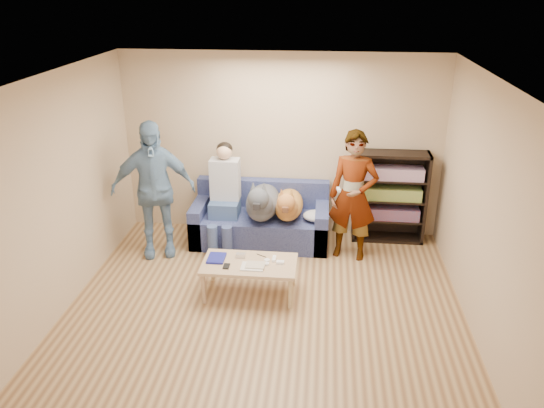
# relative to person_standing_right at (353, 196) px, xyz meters

# --- Properties ---
(ground) EXTENTS (5.00, 5.00, 0.00)m
(ground) POSITION_rel_person_standing_right_xyz_m (-1.01, -1.75, -0.87)
(ground) COLOR brown
(ground) RESTS_ON ground
(ceiling) EXTENTS (5.00, 5.00, 0.00)m
(ceiling) POSITION_rel_person_standing_right_xyz_m (-1.01, -1.75, 1.73)
(ceiling) COLOR white
(ceiling) RESTS_ON ground
(wall_back) EXTENTS (4.50, 0.00, 4.50)m
(wall_back) POSITION_rel_person_standing_right_xyz_m (-1.01, 0.75, 0.43)
(wall_back) COLOR tan
(wall_back) RESTS_ON ground
(wall_front) EXTENTS (4.50, 0.00, 4.50)m
(wall_front) POSITION_rel_person_standing_right_xyz_m (-1.01, -4.25, 0.43)
(wall_front) COLOR tan
(wall_front) RESTS_ON ground
(wall_left) EXTENTS (0.00, 5.00, 5.00)m
(wall_left) POSITION_rel_person_standing_right_xyz_m (-3.26, -1.75, 0.43)
(wall_left) COLOR tan
(wall_left) RESTS_ON ground
(wall_right) EXTENTS (0.00, 5.00, 5.00)m
(wall_right) POSITION_rel_person_standing_right_xyz_m (1.24, -1.75, 0.43)
(wall_right) COLOR tan
(wall_right) RESTS_ON ground
(blanket) EXTENTS (0.38, 0.32, 0.13)m
(blanket) POSITION_rel_person_standing_right_xyz_m (-0.46, 0.16, -0.38)
(blanket) COLOR #B3B3B8
(blanket) RESTS_ON sofa
(person_standing_right) EXTENTS (0.71, 0.54, 1.74)m
(person_standing_right) POSITION_rel_person_standing_right_xyz_m (0.00, 0.00, 0.00)
(person_standing_right) COLOR gray
(person_standing_right) RESTS_ON ground
(person_standing_left) EXTENTS (1.17, 0.73, 1.85)m
(person_standing_left) POSITION_rel_person_standing_right_xyz_m (-2.61, -0.18, 0.06)
(person_standing_left) COLOR #79A0C2
(person_standing_left) RESTS_ON ground
(held_controller) EXTENTS (0.06, 0.12, 0.03)m
(held_controller) POSITION_rel_person_standing_right_xyz_m (-0.20, -0.20, 0.16)
(held_controller) COLOR white
(held_controller) RESTS_ON person_standing_right
(notebook_blue) EXTENTS (0.20, 0.26, 0.03)m
(notebook_blue) POSITION_rel_person_standing_right_xyz_m (-1.62, -1.04, -0.44)
(notebook_blue) COLOR navy
(notebook_blue) RESTS_ON coffee_table
(papers) EXTENTS (0.26, 0.20, 0.02)m
(papers) POSITION_rel_person_standing_right_xyz_m (-1.17, -1.19, -0.44)
(papers) COLOR silver
(papers) RESTS_ON coffee_table
(magazine) EXTENTS (0.22, 0.17, 0.01)m
(magazine) POSITION_rel_person_standing_right_xyz_m (-1.14, -1.17, -0.43)
(magazine) COLOR #C0B199
(magazine) RESTS_ON coffee_table
(camera_silver) EXTENTS (0.11, 0.06, 0.05)m
(camera_silver) POSITION_rel_person_standing_right_xyz_m (-1.34, -0.97, -0.43)
(camera_silver) COLOR silver
(camera_silver) RESTS_ON coffee_table
(controller_a) EXTENTS (0.04, 0.13, 0.03)m
(controller_a) POSITION_rel_person_standing_right_xyz_m (-0.94, -0.99, -0.44)
(controller_a) COLOR white
(controller_a) RESTS_ON coffee_table
(controller_b) EXTENTS (0.09, 0.06, 0.03)m
(controller_b) POSITION_rel_person_standing_right_xyz_m (-0.86, -1.07, -0.44)
(controller_b) COLOR white
(controller_b) RESTS_ON coffee_table
(headphone_cup_a) EXTENTS (0.07, 0.07, 0.02)m
(headphone_cup_a) POSITION_rel_person_standing_right_xyz_m (-1.02, -1.11, -0.44)
(headphone_cup_a) COLOR silver
(headphone_cup_a) RESTS_ON coffee_table
(headphone_cup_b) EXTENTS (0.07, 0.07, 0.02)m
(headphone_cup_b) POSITION_rel_person_standing_right_xyz_m (-1.02, -1.03, -0.44)
(headphone_cup_b) COLOR white
(headphone_cup_b) RESTS_ON coffee_table
(pen_orange) EXTENTS (0.13, 0.06, 0.01)m
(pen_orange) POSITION_rel_person_standing_right_xyz_m (-1.24, -1.25, -0.45)
(pen_orange) COLOR #C3851B
(pen_orange) RESTS_ON coffee_table
(pen_black) EXTENTS (0.13, 0.08, 0.01)m
(pen_black) POSITION_rel_person_standing_right_xyz_m (-1.10, -0.91, -0.45)
(pen_black) COLOR black
(pen_black) RESTS_ON coffee_table
(wallet) EXTENTS (0.07, 0.12, 0.02)m
(wallet) POSITION_rel_person_standing_right_xyz_m (-1.47, -1.21, -0.44)
(wallet) COLOR black
(wallet) RESTS_ON coffee_table
(sofa) EXTENTS (1.90, 0.85, 0.82)m
(sofa) POSITION_rel_person_standing_right_xyz_m (-1.26, 0.34, -0.59)
(sofa) COLOR #515B93
(sofa) RESTS_ON ground
(person_seated) EXTENTS (0.40, 0.73, 1.47)m
(person_seated) POSITION_rel_person_standing_right_xyz_m (-1.74, 0.22, -0.10)
(person_seated) COLOR #3D5E86
(person_seated) RESTS_ON sofa
(dog_gray) EXTENTS (0.47, 1.28, 0.68)m
(dog_gray) POSITION_rel_person_standing_right_xyz_m (-1.21, 0.16, -0.20)
(dog_gray) COLOR #54575F
(dog_gray) RESTS_ON sofa
(dog_tan) EXTENTS (0.40, 1.16, 0.58)m
(dog_tan) POSITION_rel_person_standing_right_xyz_m (-0.86, 0.19, -0.24)
(dog_tan) COLOR #BD7D39
(dog_tan) RESTS_ON sofa
(coffee_table) EXTENTS (1.10, 0.60, 0.42)m
(coffee_table) POSITION_rel_person_standing_right_xyz_m (-1.22, -1.09, -0.50)
(coffee_table) COLOR tan
(coffee_table) RESTS_ON ground
(bookshelf) EXTENTS (1.00, 0.34, 1.30)m
(bookshelf) POSITION_rel_person_standing_right_xyz_m (0.54, 0.58, -0.19)
(bookshelf) COLOR black
(bookshelf) RESTS_ON ground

